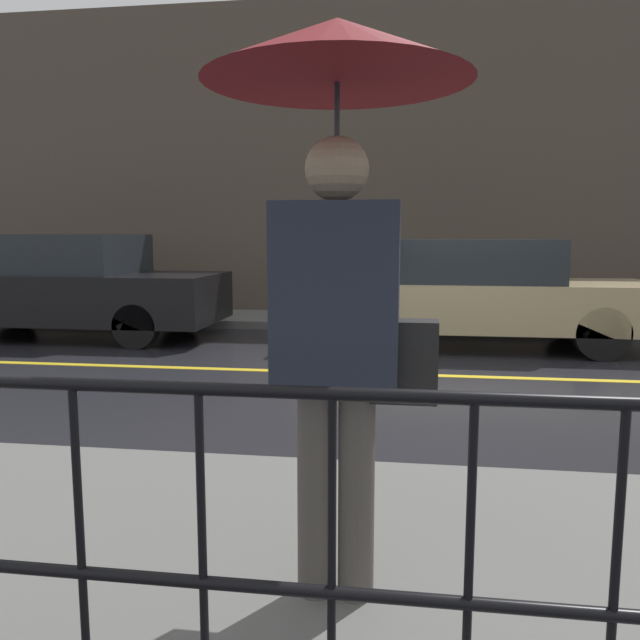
# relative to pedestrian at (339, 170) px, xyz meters

# --- Properties ---
(ground_plane) EXTENTS (80.00, 80.00, 0.00)m
(ground_plane) POSITION_rel_pedestrian_xyz_m (0.60, 4.47, -1.74)
(ground_plane) COLOR black
(sidewalk_near) EXTENTS (28.00, 2.42, 0.13)m
(sidewalk_near) POSITION_rel_pedestrian_xyz_m (0.60, 0.24, -1.67)
(sidewalk_near) COLOR #60605E
(sidewalk_near) RESTS_ON ground_plane
(sidewalk_far) EXTENTS (28.00, 1.61, 0.13)m
(sidewalk_far) POSITION_rel_pedestrian_xyz_m (0.60, 8.31, -1.67)
(sidewalk_far) COLOR #60605E
(sidewalk_far) RESTS_ON ground_plane
(lane_marking) EXTENTS (25.20, 0.12, 0.01)m
(lane_marking) POSITION_rel_pedestrian_xyz_m (0.60, 4.47, -1.73)
(lane_marking) COLOR gold
(lane_marking) RESTS_ON ground_plane
(building_storefront) EXTENTS (28.00, 0.30, 5.64)m
(building_storefront) POSITION_rel_pedestrian_xyz_m (0.60, 9.26, 1.09)
(building_storefront) COLOR #4C4238
(building_storefront) RESTS_ON ground_plane
(railing_foreground) EXTENTS (12.00, 0.04, 1.00)m
(railing_foreground) POSITION_rel_pedestrian_xyz_m (0.60, -0.72, -0.98)
(railing_foreground) COLOR black
(railing_foreground) RESTS_ON sidewalk_near
(pedestrian) EXTENTS (0.96, 0.96, 2.13)m
(pedestrian) POSITION_rel_pedestrian_xyz_m (0.00, 0.00, 0.00)
(pedestrian) COLOR #4C4742
(pedestrian) RESTS_ON sidewalk_near
(car_black) EXTENTS (4.52, 1.79, 1.53)m
(car_black) POSITION_rel_pedestrian_xyz_m (-4.80, 6.39, -0.97)
(car_black) COLOR black
(car_black) RESTS_ON ground_plane
(car_tan) EXTENTS (4.64, 1.73, 1.46)m
(car_tan) POSITION_rel_pedestrian_xyz_m (1.11, 6.39, -0.99)
(car_tan) COLOR tan
(car_tan) RESTS_ON ground_plane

